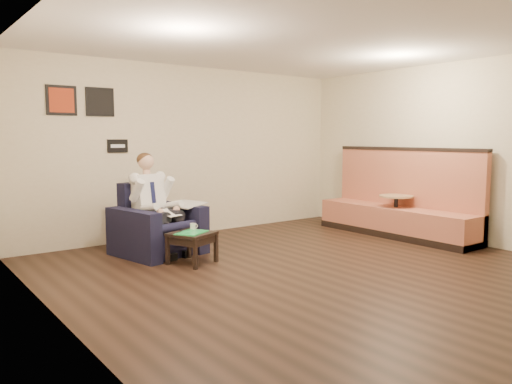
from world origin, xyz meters
TOP-DOWN VIEW (x-y plane):
  - ground at (0.00, 0.00)m, footprint 6.00×6.00m
  - wall_back at (0.00, 3.00)m, footprint 6.00×0.02m
  - wall_left at (-3.00, 0.00)m, footprint 0.02×6.00m
  - wall_right at (3.00, 0.00)m, footprint 0.02×6.00m
  - ceiling at (0.00, 0.00)m, footprint 6.00×6.00m
  - seating_sign at (-1.30, 2.98)m, footprint 0.32×0.02m
  - art_print_left at (-2.10, 2.98)m, footprint 0.42×0.03m
  - art_print_right at (-1.55, 2.98)m, footprint 0.42×0.03m
  - armchair at (-1.15, 1.97)m, footprint 1.21×1.21m
  - seated_man at (-1.12, 1.84)m, footprint 0.83×1.08m
  - lap_papers at (-1.10, 1.74)m, footprint 0.30×0.37m
  - newspaper at (-0.72, 1.95)m, footprint 0.55×0.63m
  - side_table at (-1.04, 1.21)m, footprint 0.65×0.65m
  - green_folder at (-1.06, 1.19)m, footprint 0.50×0.46m
  - coffee_mug at (-0.93, 1.38)m, footprint 0.10×0.10m
  - smartphone at (-1.05, 1.36)m, footprint 0.14×0.09m
  - banquette at (2.59, 0.78)m, footprint 0.67×2.81m
  - cafe_table at (2.55, 0.76)m, footprint 0.56×0.56m

SIDE VIEW (x-z plane):
  - ground at x=0.00m, z-range 0.00..0.00m
  - side_table at x=-1.04m, z-range 0.00..0.41m
  - cafe_table at x=2.55m, z-range 0.00..0.68m
  - smartphone at x=-1.05m, z-range 0.41..0.42m
  - green_folder at x=-1.06m, z-range 0.41..0.42m
  - coffee_mug at x=-0.93m, z-range 0.41..0.49m
  - armchair at x=-1.15m, z-range 0.00..0.99m
  - lap_papers at x=-1.10m, z-range 0.60..0.61m
  - newspaper at x=-0.72m, z-range 0.67..0.68m
  - seated_man at x=-1.12m, z-range 0.00..1.35m
  - banquette at x=2.59m, z-range 0.00..1.44m
  - wall_back at x=0.00m, z-range 0.00..2.80m
  - wall_left at x=-3.00m, z-range 0.00..2.80m
  - wall_right at x=3.00m, z-range 0.00..2.80m
  - seating_sign at x=-1.30m, z-range 1.40..1.60m
  - art_print_left at x=-2.10m, z-range 1.94..2.36m
  - art_print_right at x=-1.55m, z-range 1.94..2.36m
  - ceiling at x=0.00m, z-range 2.79..2.81m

